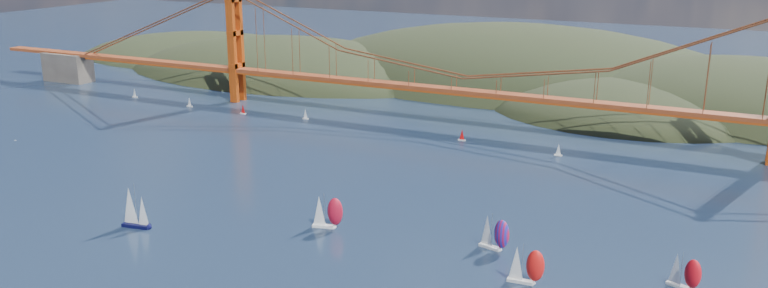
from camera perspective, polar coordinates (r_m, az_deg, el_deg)
headlands at (r=412.54m, az=16.65°, el=1.97°), size 725.00×225.00×96.00m
bridge at (r=321.48m, az=5.96°, el=6.89°), size 552.00×12.00×55.00m
sloop_navy at (r=226.28m, az=-18.53°, el=-4.65°), size 8.84×5.47×13.28m
racer_0 at (r=215.20m, az=-4.38°, el=-5.15°), size 9.34×5.23×10.47m
racer_1 at (r=185.29m, az=10.72°, el=-9.04°), size 8.94×3.74×10.20m
racer_2 at (r=193.48m, az=21.89°, el=-9.00°), size 8.27×5.49×9.25m
racer_rwb at (r=202.72m, az=8.37°, el=-6.69°), size 9.06×5.11×10.16m
distant_boat_0 at (r=404.76m, az=-18.47°, el=3.72°), size 3.00×2.00×4.70m
distant_boat_1 at (r=375.53m, az=-14.61°, el=3.13°), size 3.00×2.00×4.70m
distant_boat_2 at (r=354.64m, az=-10.69°, el=2.64°), size 3.00×2.00×4.70m
distant_boat_3 at (r=340.81m, az=-6.01°, el=2.29°), size 3.00×2.00×4.70m
distant_boat_8 at (r=290.77m, az=13.15°, el=-0.43°), size 3.00×2.00×4.70m
distant_boat_9 at (r=305.54m, az=5.96°, el=0.70°), size 3.00×2.00×4.70m
gull at (r=253.36m, az=-26.28°, el=0.25°), size 0.90×0.25×0.17m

